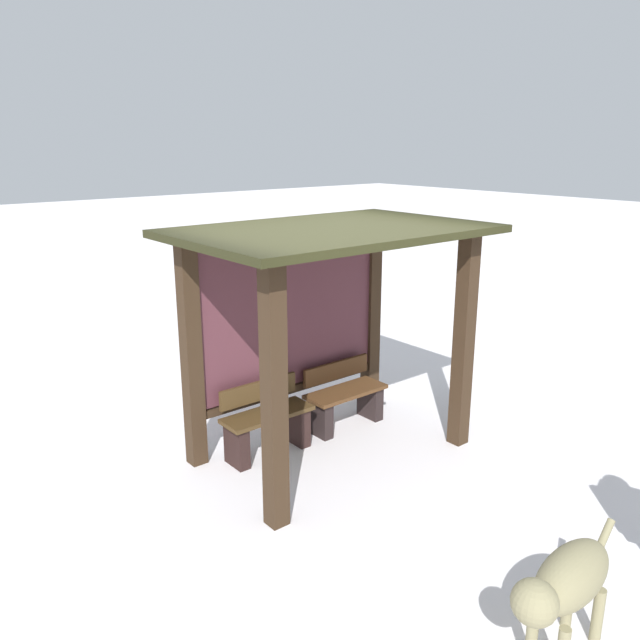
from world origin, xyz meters
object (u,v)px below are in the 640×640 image
Objects in this scene: bench_left_inside at (267,423)px; bus_shelter at (318,290)px; dog at (566,583)px; bench_center_inside at (344,399)px.

bus_shelter is at bearing -19.48° from bench_left_inside.
bench_left_inside is 0.84× the size of dog.
bench_left_inside is at bearing 87.35° from dog.
dog is (-1.19, -3.32, 0.23)m from bench_center_inside.
bench_center_inside is at bearing 0.08° from bench_left_inside.
bench_left_inside reaches higher than bench_center_inside.
bench_center_inside is (1.04, 0.00, -0.02)m from bench_left_inside.
dog is at bearing -109.76° from bench_center_inside.
bench_center_inside is at bearing 70.24° from dog.
bus_shelter is 3.06× the size of bench_left_inside.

